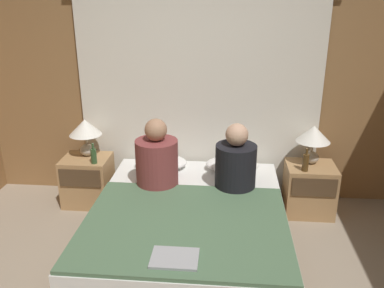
# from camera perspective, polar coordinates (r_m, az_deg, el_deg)

# --- Properties ---
(wall_back) EXTENTS (4.62, 0.06, 2.50)m
(wall_back) POSITION_cam_1_polar(r_m,az_deg,el_deg) (4.21, 1.00, 8.78)
(wall_back) COLOR olive
(wall_back) RESTS_ON ground_plane
(curtain_panel) EXTENTS (2.67, 0.02, 2.09)m
(curtain_panel) POSITION_cam_1_polar(r_m,az_deg,el_deg) (4.20, 0.92, 5.81)
(curtain_panel) COLOR silver
(curtain_panel) RESTS_ON ground_plane
(bed) EXTENTS (1.64, 1.99, 0.42)m
(bed) POSITION_cam_1_polar(r_m,az_deg,el_deg) (3.57, -0.44, -11.70)
(bed) COLOR olive
(bed) RESTS_ON ground_plane
(nightstand_left) EXTENTS (0.48, 0.43, 0.51)m
(nightstand_left) POSITION_cam_1_polar(r_m,az_deg,el_deg) (4.42, -14.42, -4.93)
(nightstand_left) COLOR #A87F51
(nightstand_left) RESTS_ON ground_plane
(nightstand_right) EXTENTS (0.48, 0.43, 0.51)m
(nightstand_right) POSITION_cam_1_polar(r_m,az_deg,el_deg) (4.26, 16.11, -6.09)
(nightstand_right) COLOR #A87F51
(nightstand_right) RESTS_ON ground_plane
(lamp_left) EXTENTS (0.33, 0.33, 0.39)m
(lamp_left) POSITION_cam_1_polar(r_m,az_deg,el_deg) (4.29, -14.73, 1.88)
(lamp_left) COLOR #B2A899
(lamp_left) RESTS_ON nightstand_left
(lamp_right) EXTENTS (0.33, 0.33, 0.39)m
(lamp_right) POSITION_cam_1_polar(r_m,az_deg,el_deg) (4.12, 16.65, 0.95)
(lamp_right) COLOR #B2A899
(lamp_right) RESTS_ON nightstand_right
(pillow_left) EXTENTS (0.53, 0.35, 0.12)m
(pillow_left) POSITION_cam_1_polar(r_m,az_deg,el_deg) (4.17, -4.37, -2.55)
(pillow_left) COLOR white
(pillow_left) RESTS_ON bed
(pillow_right) EXTENTS (0.53, 0.35, 0.12)m
(pillow_right) POSITION_cam_1_polar(r_m,az_deg,el_deg) (4.12, 5.63, -2.90)
(pillow_right) COLOR white
(pillow_right) RESTS_ON bed
(blanket_on_bed) EXTENTS (1.58, 1.30, 0.03)m
(blanket_on_bed) POSITION_cam_1_polar(r_m,az_deg,el_deg) (3.18, -1.00, -11.24)
(blanket_on_bed) COLOR #4C6B4C
(blanket_on_bed) RESTS_ON bed
(person_left_in_bed) EXTENTS (0.39, 0.39, 0.64)m
(person_left_in_bed) POSITION_cam_1_polar(r_m,az_deg,el_deg) (3.72, -4.96, -2.19)
(person_left_in_bed) COLOR brown
(person_left_in_bed) RESTS_ON bed
(person_right_in_bed) EXTENTS (0.37, 0.37, 0.62)m
(person_right_in_bed) POSITION_cam_1_polar(r_m,az_deg,el_deg) (3.68, 6.16, -2.69)
(person_right_in_bed) COLOR black
(person_right_in_bed) RESTS_ON bed
(beer_bottle_on_left_stand) EXTENTS (0.06, 0.06, 0.21)m
(beer_bottle_on_left_stand) POSITION_cam_1_polar(r_m,az_deg,el_deg) (4.13, -13.63, -1.59)
(beer_bottle_on_left_stand) COLOR #2D4C28
(beer_bottle_on_left_stand) RESTS_ON nightstand_left
(beer_bottle_on_right_stand) EXTENTS (0.06, 0.06, 0.23)m
(beer_bottle_on_right_stand) POSITION_cam_1_polar(r_m,az_deg,el_deg) (3.99, 15.65, -2.46)
(beer_bottle_on_right_stand) COLOR #513819
(beer_bottle_on_right_stand) RESTS_ON nightstand_right
(laptop_on_bed) EXTENTS (0.32, 0.24, 0.02)m
(laptop_on_bed) POSITION_cam_1_polar(r_m,az_deg,el_deg) (2.80, -2.45, -15.71)
(laptop_on_bed) COLOR #9EA0A5
(laptop_on_bed) RESTS_ON blanket_on_bed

